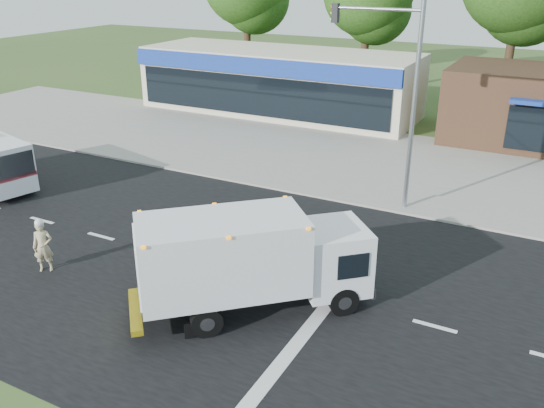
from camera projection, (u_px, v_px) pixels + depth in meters
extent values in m
plane|color=#385123|center=(244.00, 275.00, 18.22)|extent=(120.00, 120.00, 0.00)
cube|color=black|center=(244.00, 275.00, 18.22)|extent=(60.00, 14.00, 0.02)
cube|color=gray|center=(340.00, 190.00, 24.89)|extent=(60.00, 2.40, 0.12)
cube|color=gray|center=(381.00, 155.00, 29.64)|extent=(60.00, 9.00, 0.02)
cube|color=silver|center=(42.00, 220.00, 22.08)|extent=(1.20, 0.15, 0.01)
cube|color=silver|center=(101.00, 236.00, 20.79)|extent=(1.20, 0.15, 0.01)
cube|color=silver|center=(168.00, 254.00, 19.50)|extent=(1.20, 0.15, 0.01)
cube|color=silver|center=(244.00, 275.00, 18.22)|extent=(1.20, 0.15, 0.01)
cube|color=silver|center=(332.00, 299.00, 16.93)|extent=(1.20, 0.15, 0.01)
cube|color=silver|center=(435.00, 326.00, 15.64)|extent=(1.20, 0.15, 0.01)
cube|color=silver|center=(287.00, 355.00, 14.48)|extent=(0.40, 7.00, 0.01)
cube|color=black|center=(224.00, 295.00, 15.98)|extent=(3.91, 3.68, 0.31)
cube|color=white|center=(333.00, 257.00, 16.43)|extent=(2.62, 2.63, 1.88)
cube|color=black|center=(361.00, 248.00, 16.56)|extent=(1.25, 1.35, 0.81)
cube|color=white|center=(222.00, 255.00, 15.50)|extent=(4.76, 4.61, 2.10)
cube|color=silver|center=(137.00, 267.00, 14.99)|extent=(1.25, 1.36, 1.70)
cube|color=yellow|center=(136.00, 311.00, 15.47)|extent=(1.68, 1.80, 0.16)
cube|color=orange|center=(221.00, 220.00, 15.10)|extent=(4.65, 4.51, 0.07)
cylinder|color=black|center=(323.00, 272.00, 17.57)|extent=(0.82, 0.78, 0.86)
cylinder|color=black|center=(343.00, 301.00, 16.05)|extent=(0.82, 0.78, 0.86)
cylinder|color=black|center=(197.00, 288.00, 16.71)|extent=(0.82, 0.78, 0.86)
cylinder|color=black|center=(207.00, 322.00, 15.11)|extent=(0.82, 0.78, 0.86)
imported|color=tan|center=(43.00, 247.00, 18.20)|extent=(0.74, 0.70, 1.70)
sphere|color=white|center=(39.00, 223.00, 17.89)|extent=(0.28, 0.28, 0.28)
cube|color=black|center=(7.00, 164.00, 23.41)|extent=(1.27, 2.07, 1.01)
cylinder|color=black|center=(27.00, 182.00, 24.79)|extent=(0.85, 0.45, 0.81)
cube|color=beige|center=(279.00, 81.00, 37.63)|extent=(18.00, 6.00, 4.00)
cube|color=navy|center=(256.00, 66.00, 34.60)|extent=(18.00, 0.30, 1.00)
cube|color=black|center=(256.00, 96.00, 35.30)|extent=(17.00, 0.12, 2.40)
cube|color=navy|center=(543.00, 102.00, 27.89)|extent=(3.00, 1.20, 0.20)
cube|color=black|center=(538.00, 130.00, 28.47)|extent=(3.00, 0.12, 2.20)
cylinder|color=gray|center=(413.00, 111.00, 21.59)|extent=(0.18, 0.18, 8.00)
cylinder|color=gray|center=(377.00, 9.00, 20.93)|extent=(3.40, 0.12, 0.12)
cube|color=black|center=(335.00, 13.00, 21.69)|extent=(0.25, 0.25, 0.70)
cylinder|color=#332114|center=(247.00, 36.00, 46.52)|extent=(0.56, 0.56, 7.35)
cylinder|color=#332114|center=(365.00, 47.00, 42.32)|extent=(0.56, 0.56, 6.86)
sphere|color=#1E3F12|center=(376.00, 9.00, 41.49)|extent=(5.10, 5.10, 5.10)
cylinder|color=#332114|center=(510.00, 49.00, 37.84)|extent=(0.56, 0.56, 7.84)
sphere|color=#1E3F12|center=(527.00, 0.00, 36.87)|extent=(5.82, 5.82, 5.82)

